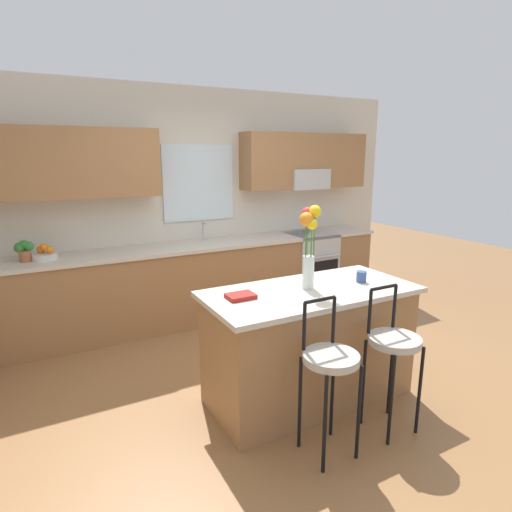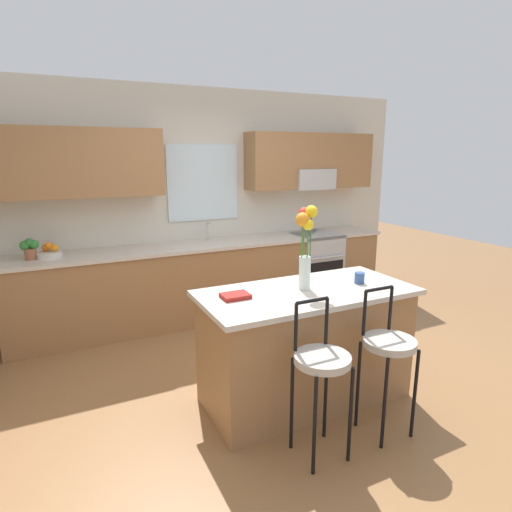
{
  "view_description": "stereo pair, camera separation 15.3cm",
  "coord_description": "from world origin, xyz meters",
  "px_view_note": "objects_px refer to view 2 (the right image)",
  "views": [
    {
      "loc": [
        -1.83,
        -2.88,
        1.94
      ],
      "look_at": [
        0.01,
        0.55,
        1.0
      ],
      "focal_mm": 29.81,
      "sensor_mm": 36.0,
      "label": 1
    },
    {
      "loc": [
        -1.7,
        -2.95,
        1.94
      ],
      "look_at": [
        0.01,
        0.55,
        1.0
      ],
      "focal_mm": 29.81,
      "sensor_mm": 36.0,
      "label": 2
    }
  ],
  "objects_px": {
    "kitchen_island": "(306,345)",
    "fruit_bowl_oranges": "(50,253)",
    "bar_stool_near": "(321,366)",
    "oven_range": "(313,267)",
    "bar_stool_middle": "(388,349)",
    "cookbook": "(235,296)",
    "mug_ceramic": "(359,278)",
    "flower_vase": "(306,239)",
    "potted_plant_small": "(29,248)"
  },
  "relations": [
    {
      "from": "bar_stool_middle",
      "to": "fruit_bowl_oranges",
      "type": "relative_size",
      "value": 4.34
    },
    {
      "from": "bar_stool_near",
      "to": "fruit_bowl_oranges",
      "type": "height_order",
      "value": "fruit_bowl_oranges"
    },
    {
      "from": "bar_stool_middle",
      "to": "bar_stool_near",
      "type": "bearing_deg",
      "value": 180.0
    },
    {
      "from": "bar_stool_near",
      "to": "flower_vase",
      "type": "height_order",
      "value": "flower_vase"
    },
    {
      "from": "fruit_bowl_oranges",
      "to": "potted_plant_small",
      "type": "xyz_separation_m",
      "value": [
        -0.17,
        -0.0,
        0.07
      ]
    },
    {
      "from": "flower_vase",
      "to": "fruit_bowl_oranges",
      "type": "bearing_deg",
      "value": 131.21
    },
    {
      "from": "mug_ceramic",
      "to": "fruit_bowl_oranges",
      "type": "relative_size",
      "value": 0.38
    },
    {
      "from": "oven_range",
      "to": "bar_stool_middle",
      "type": "height_order",
      "value": "bar_stool_middle"
    },
    {
      "from": "oven_range",
      "to": "fruit_bowl_oranges",
      "type": "xyz_separation_m",
      "value": [
        -3.16,
        0.03,
        0.51
      ]
    },
    {
      "from": "fruit_bowl_oranges",
      "to": "oven_range",
      "type": "bearing_deg",
      "value": -0.53
    },
    {
      "from": "kitchen_island",
      "to": "mug_ceramic",
      "type": "height_order",
      "value": "mug_ceramic"
    },
    {
      "from": "kitchen_island",
      "to": "potted_plant_small",
      "type": "xyz_separation_m",
      "value": [
        -1.94,
        2.03,
        0.57
      ]
    },
    {
      "from": "kitchen_island",
      "to": "bar_stool_middle",
      "type": "relative_size",
      "value": 1.6
    },
    {
      "from": "kitchen_island",
      "to": "mug_ceramic",
      "type": "distance_m",
      "value": 0.69
    },
    {
      "from": "bar_stool_middle",
      "to": "kitchen_island",
      "type": "bearing_deg",
      "value": 114.33
    },
    {
      "from": "flower_vase",
      "to": "kitchen_island",
      "type": "bearing_deg",
      "value": -74.25
    },
    {
      "from": "mug_ceramic",
      "to": "potted_plant_small",
      "type": "distance_m",
      "value": 3.18
    },
    {
      "from": "cookbook",
      "to": "bar_stool_near",
      "type": "bearing_deg",
      "value": -66.44
    },
    {
      "from": "bar_stool_near",
      "to": "bar_stool_middle",
      "type": "relative_size",
      "value": 1.0
    },
    {
      "from": "potted_plant_small",
      "to": "bar_stool_near",
      "type": "bearing_deg",
      "value": -57.81
    },
    {
      "from": "oven_range",
      "to": "flower_vase",
      "type": "distance_m",
      "value": 2.57
    },
    {
      "from": "fruit_bowl_oranges",
      "to": "potted_plant_small",
      "type": "bearing_deg",
      "value": -178.75
    },
    {
      "from": "bar_stool_middle",
      "to": "flower_vase",
      "type": "xyz_separation_m",
      "value": [
        -0.28,
        0.64,
        0.68
      ]
    },
    {
      "from": "bar_stool_middle",
      "to": "potted_plant_small",
      "type": "height_order",
      "value": "potted_plant_small"
    },
    {
      "from": "oven_range",
      "to": "potted_plant_small",
      "type": "bearing_deg",
      "value": 179.56
    },
    {
      "from": "cookbook",
      "to": "mug_ceramic",
      "type": "bearing_deg",
      "value": -5.72
    },
    {
      "from": "bar_stool_near",
      "to": "mug_ceramic",
      "type": "height_order",
      "value": "bar_stool_near"
    },
    {
      "from": "cookbook",
      "to": "fruit_bowl_oranges",
      "type": "height_order",
      "value": "fruit_bowl_oranges"
    },
    {
      "from": "bar_stool_middle",
      "to": "mug_ceramic",
      "type": "distance_m",
      "value": 0.69
    },
    {
      "from": "bar_stool_middle",
      "to": "fruit_bowl_oranges",
      "type": "distance_m",
      "value": 3.36
    },
    {
      "from": "mug_ceramic",
      "to": "cookbook",
      "type": "height_order",
      "value": "mug_ceramic"
    },
    {
      "from": "cookbook",
      "to": "flower_vase",
      "type": "bearing_deg",
      "value": -4.01
    },
    {
      "from": "oven_range",
      "to": "cookbook",
      "type": "height_order",
      "value": "cookbook"
    },
    {
      "from": "kitchen_island",
      "to": "bar_stool_near",
      "type": "relative_size",
      "value": 1.6
    },
    {
      "from": "bar_stool_near",
      "to": "cookbook",
      "type": "xyz_separation_m",
      "value": [
        -0.3,
        0.68,
        0.3
      ]
    },
    {
      "from": "kitchen_island",
      "to": "flower_vase",
      "type": "bearing_deg",
      "value": 105.75
    },
    {
      "from": "flower_vase",
      "to": "cookbook",
      "type": "distance_m",
      "value": 0.68
    },
    {
      "from": "oven_range",
      "to": "mug_ceramic",
      "type": "bearing_deg",
      "value": -114.35
    },
    {
      "from": "oven_range",
      "to": "kitchen_island",
      "type": "bearing_deg",
      "value": -124.85
    },
    {
      "from": "bar_stool_middle",
      "to": "flower_vase",
      "type": "bearing_deg",
      "value": 113.94
    },
    {
      "from": "oven_range",
      "to": "potted_plant_small",
      "type": "xyz_separation_m",
      "value": [
        -3.33,
        0.03,
        0.58
      ]
    },
    {
      "from": "kitchen_island",
      "to": "bar_stool_middle",
      "type": "bearing_deg",
      "value": -65.67
    },
    {
      "from": "bar_stool_near",
      "to": "fruit_bowl_oranges",
      "type": "relative_size",
      "value": 4.34
    },
    {
      "from": "flower_vase",
      "to": "bar_stool_near",
      "type": "bearing_deg",
      "value": -112.61
    },
    {
      "from": "bar_stool_middle",
      "to": "flower_vase",
      "type": "relative_size",
      "value": 1.61
    },
    {
      "from": "kitchen_island",
      "to": "fruit_bowl_oranges",
      "type": "relative_size",
      "value": 6.96
    },
    {
      "from": "bar_stool_near",
      "to": "fruit_bowl_oranges",
      "type": "xyz_separation_m",
      "value": [
        -1.49,
        2.64,
        0.33
      ]
    },
    {
      "from": "bar_stool_near",
      "to": "potted_plant_small",
      "type": "relative_size",
      "value": 4.89
    },
    {
      "from": "kitchen_island",
      "to": "fruit_bowl_oranges",
      "type": "distance_m",
      "value": 2.74
    },
    {
      "from": "bar_stool_middle",
      "to": "cookbook",
      "type": "height_order",
      "value": "bar_stool_middle"
    }
  ]
}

